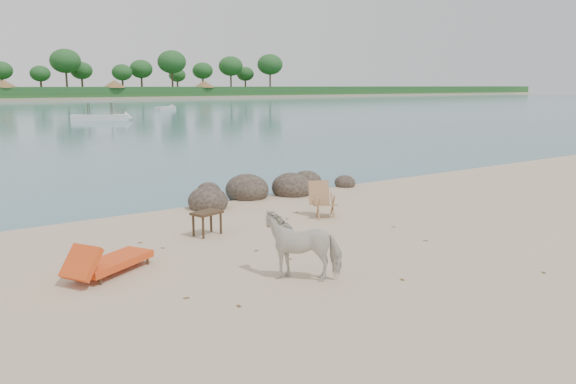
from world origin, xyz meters
The scene contains 8 objects.
boulders centered at (2.58, 6.14, 0.20)m, with size 6.29×2.91×0.97m.
cow centered at (-0.93, -0.60, 0.59)m, with size 0.64×1.40×1.18m, color silver.
side_table centered at (-1.02, 2.92, 0.27)m, with size 0.67×0.43×0.54m, color #352015, non-canonical shape.
lounge_chair centered at (-3.63, 1.59, 0.29)m, with size 1.91×0.67×0.57m, color red, non-canonical shape.
deck_chair centered at (2.31, 2.75, 0.46)m, with size 0.59×0.65×0.92m, color #A57852, non-canonical shape.
boat_mid centered at (10.58, 48.49, 1.50)m, with size 6.16×1.39×3.00m, color silver, non-canonical shape.
boat_far centered at (25.97, 68.35, 0.28)m, with size 4.83×1.09×0.56m, color silver, non-canonical shape.
dead_leaves centered at (0.03, 0.70, 0.00)m, with size 6.22×6.77×0.00m.
Camera 1 is at (-6.71, -8.29, 3.40)m, focal length 35.00 mm.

